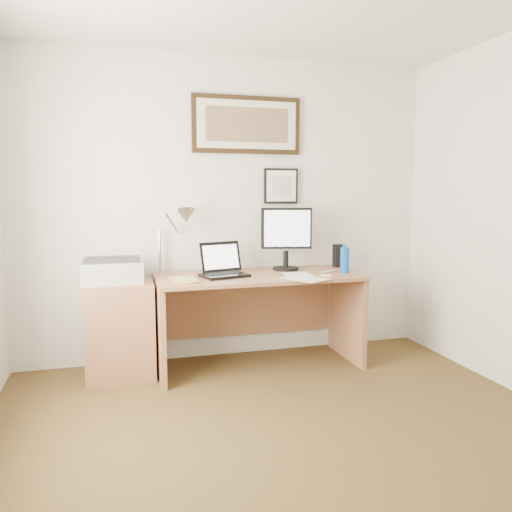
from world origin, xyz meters
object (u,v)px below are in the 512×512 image
object	(u,v)px
desk	(255,301)
side_cabinet	(120,330)
printer	(113,270)
book	(171,281)
lcd_monitor	(286,235)
water_bottle	(345,260)
laptop	(223,268)

from	to	relation	value
desk	side_cabinet	bearing A→B (deg)	-178.11
side_cabinet	printer	size ratio (longest dim) A/B	1.66
book	desk	xyz separation A→B (m)	(0.70, 0.23, -0.24)
side_cabinet	printer	xyz separation A→B (m)	(-0.04, 0.03, 0.45)
desk	lcd_monitor	distance (m)	0.60
side_cabinet	desk	bearing A→B (deg)	1.89
book	desk	distance (m)	0.78
book	printer	size ratio (longest dim) A/B	0.56
lcd_monitor	printer	distance (m)	1.42
water_bottle	printer	xyz separation A→B (m)	(-1.80, 0.19, -0.03)
side_cabinet	water_bottle	size ratio (longest dim) A/B	3.55
water_bottle	printer	size ratio (longest dim) A/B	0.47
water_bottle	printer	world-z (taller)	water_bottle
printer	lcd_monitor	bearing A→B (deg)	3.28
laptop	printer	bearing A→B (deg)	175.59
book	desk	size ratio (longest dim) A/B	0.15
lcd_monitor	printer	world-z (taller)	lcd_monitor
side_cabinet	printer	bearing A→B (deg)	140.60
printer	water_bottle	bearing A→B (deg)	-6.01
side_cabinet	laptop	size ratio (longest dim) A/B	1.87
water_bottle	book	world-z (taller)	water_bottle
side_cabinet	desk	world-z (taller)	desk
book	water_bottle	bearing A→B (deg)	1.55
laptop	water_bottle	bearing A→B (deg)	-7.36
lcd_monitor	printer	xyz separation A→B (m)	(-1.40, -0.08, -0.22)
side_cabinet	lcd_monitor	size ratio (longest dim) A/B	1.40
laptop	printer	distance (m)	0.83
water_bottle	book	size ratio (longest dim) A/B	0.83
water_bottle	printer	distance (m)	1.81
lcd_monitor	laptop	bearing A→B (deg)	-165.80
book	lcd_monitor	world-z (taller)	lcd_monitor
laptop	printer	world-z (taller)	laptop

